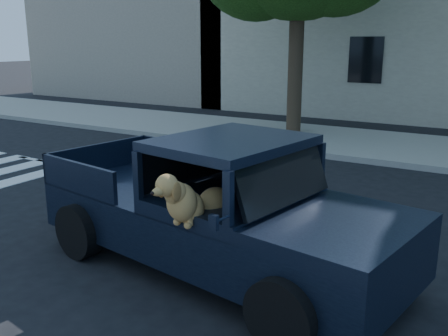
% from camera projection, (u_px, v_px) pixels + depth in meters
% --- Properties ---
extents(ground, '(120.00, 120.00, 0.00)m').
position_uv_depth(ground, '(278.00, 313.00, 5.42)').
color(ground, black).
rests_on(ground, ground).
extents(far_sidewalk, '(60.00, 4.00, 0.15)m').
position_uv_depth(far_sidewalk, '(428.00, 151.00, 13.03)').
color(far_sidewalk, gray).
rests_on(far_sidewalk, ground).
extents(building_left, '(12.00, 6.00, 8.00)m').
position_uv_depth(building_left, '(152.00, 18.00, 25.61)').
color(building_left, tan).
rests_on(building_left, ground).
extents(pickup_truck, '(5.13, 2.87, 1.75)m').
position_uv_depth(pickup_truck, '(211.00, 224.00, 6.40)').
color(pickup_truck, black).
rests_on(pickup_truck, ground).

